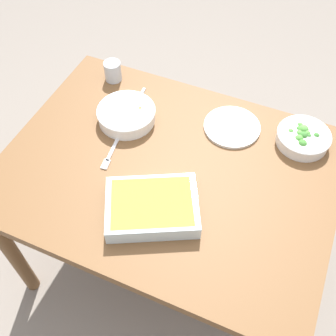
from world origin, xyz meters
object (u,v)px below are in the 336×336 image
at_px(drink_cup, 113,72).
at_px(side_plate, 232,127).
at_px(stew_bowl, 126,114).
at_px(broccoli_bowl, 303,137).
at_px(fork_on_table, 111,154).
at_px(spoon_by_stew, 134,106).
at_px(baking_dish, 152,207).

distance_m(drink_cup, side_plate, 0.57).
bearing_deg(stew_bowl, broccoli_bowl, 13.20).
bearing_deg(stew_bowl, drink_cup, 129.69).
relative_size(stew_bowl, fork_on_table, 1.30).
xyz_separation_m(stew_bowl, spoon_by_stew, (-0.01, 0.08, -0.03)).
bearing_deg(side_plate, stew_bowl, -162.66).
bearing_deg(spoon_by_stew, broccoli_bowl, 6.46).
distance_m(stew_bowl, spoon_by_stew, 0.08).
relative_size(stew_bowl, drink_cup, 2.71).
bearing_deg(broccoli_bowl, drink_cup, 177.05).
bearing_deg(side_plate, drink_cup, 172.47).
xyz_separation_m(side_plate, spoon_by_stew, (-0.40, -0.04, -0.00)).
distance_m(side_plate, spoon_by_stew, 0.40).
bearing_deg(baking_dish, broccoli_bowl, 52.10).
relative_size(broccoli_bowl, drink_cup, 2.37).
bearing_deg(broccoli_bowl, spoon_by_stew, -173.54).
height_order(baking_dish, spoon_by_stew, baking_dish).
bearing_deg(drink_cup, baking_dish, -51.44).
distance_m(broccoli_bowl, fork_on_table, 0.72).
distance_m(spoon_by_stew, fork_on_table, 0.26).
bearing_deg(spoon_by_stew, stew_bowl, -85.82).
distance_m(broccoli_bowl, spoon_by_stew, 0.67).
xyz_separation_m(baking_dish, fork_on_table, (-0.25, 0.17, -0.03)).
bearing_deg(fork_on_table, stew_bowl, 97.59).
bearing_deg(baking_dish, spoon_by_stew, 122.91).
bearing_deg(broccoli_bowl, stew_bowl, -166.80).
relative_size(baking_dish, fork_on_table, 2.06).
xyz_separation_m(broccoli_bowl, side_plate, (-0.27, -0.03, -0.02)).
relative_size(spoon_by_stew, fork_on_table, 0.99).
distance_m(stew_bowl, broccoli_bowl, 0.68).
relative_size(baking_dish, drink_cup, 4.32).
bearing_deg(drink_cup, broccoli_bowl, -2.95).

